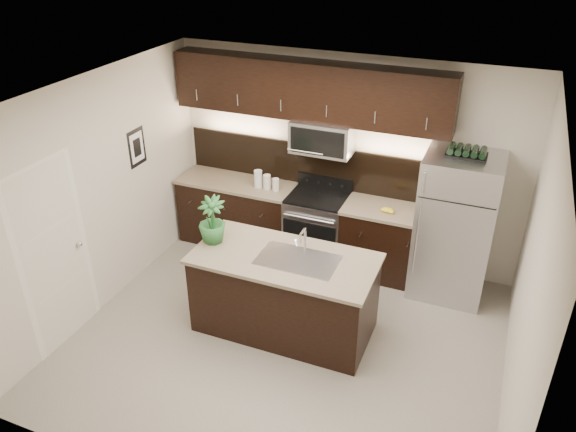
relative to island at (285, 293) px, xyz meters
The scene contains 12 objects.
ground 0.52m from the island, 64.16° to the right, with size 4.50×4.50×0.00m, color gray.
room_walls 1.25m from the island, 93.41° to the right, with size 4.52×4.02×2.71m.
counter_run 1.53m from the island, 103.54° to the left, with size 3.51×0.65×0.94m.
upper_fixtures 2.36m from the island, 101.48° to the left, with size 3.49×0.40×1.66m.
island is the anchor object (origin of this frame).
sink_faucet 0.51m from the island, ahead, with size 0.84×0.50×0.28m.
refrigerator 2.16m from the island, 42.35° to the left, with size 0.86×0.77×1.78m, color #B2B2B7.
wine_rack 2.52m from the island, 42.35° to the left, with size 0.44×0.27×0.10m.
plant 1.12m from the island, behind, with size 0.30×0.30×0.53m, color #27622C.
canisters 1.78m from the island, 121.25° to the left, with size 0.35×0.11×0.23m.
french_press 1.96m from the island, 49.94° to the left, with size 0.09×0.09×0.26m.
bananas 1.66m from the island, 62.59° to the left, with size 0.17×0.13×0.05m, color yellow.
Camera 1 is at (1.81, -4.39, 4.16)m, focal length 35.00 mm.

